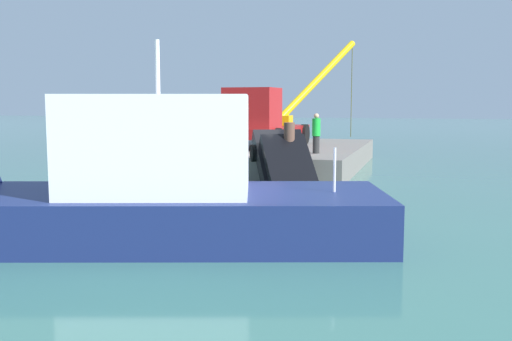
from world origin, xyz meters
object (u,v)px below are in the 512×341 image
(dock_worker, at_px, (316,133))
(crane_truck, at_px, (266,118))
(moored_yacht, at_px, (54,218))
(salvaged_car, at_px, (288,175))

(dock_worker, bearing_deg, crane_truck, -131.69)
(dock_worker, bearing_deg, moored_yacht, -15.85)
(dock_worker, relative_size, salvaged_car, 0.37)
(salvaged_car, distance_m, moored_yacht, 9.33)
(crane_truck, xyz_separation_m, salvaged_car, (6.69, 2.61, -1.78))
(crane_truck, bearing_deg, dock_worker, 48.31)
(dock_worker, distance_m, moored_yacht, 13.41)
(salvaged_car, bearing_deg, moored_yacht, -21.34)
(crane_truck, relative_size, salvaged_car, 2.35)
(dock_worker, distance_m, salvaged_car, 4.34)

